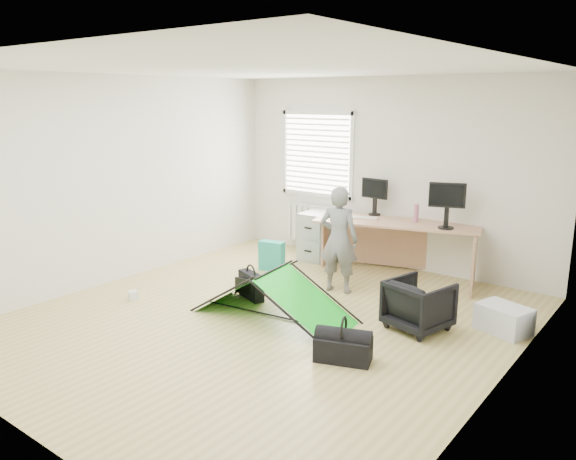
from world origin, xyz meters
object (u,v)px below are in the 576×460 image
Objects in this scene: filing_cabinet at (320,235)px; office_chair at (419,305)px; monitor_right at (447,212)px; duffel_bag at (343,349)px; desk at (396,248)px; person at (339,240)px; laptop_bag at (251,286)px; monitor_left at (375,202)px; kite at (274,294)px; thermos at (416,213)px; storage_crate at (504,319)px.

filing_cabinet is 2.84m from office_chair.
duffel_bag is (0.14, -2.69, -0.86)m from monitor_right.
office_chair is at bearing -36.82° from filing_cabinet.
person is (-0.26, -1.06, 0.30)m from desk.
filing_cabinet is 1.68× the size of laptop_bag.
monitor_right reaches higher than office_chair.
monitor_left reaches higher than office_chair.
desk is 1.28m from filing_cabinet.
monitor_right is at bearing 70.17° from laptop_bag.
desk is at bearing 73.22° from kite.
monitor_right is at bearing -62.39° from office_chair.
laptop_bag reaches higher than duffel_bag.
thermos is at bearing -3.11° from monitor_left.
duffel_bag is (1.18, -0.44, -0.16)m from kite.
laptop_bag is at bearing 145.56° from kite.
storage_crate is at bearing -22.52° from filing_cabinet.
storage_crate is (2.27, -1.29, -0.81)m from monitor_left.
office_chair is 1.38× the size of laptop_bag.
monitor_right is 0.26× the size of kite.
duffel_bag is (-0.24, -1.12, -0.16)m from office_chair.
desk is 3.06× the size of filing_cabinet.
desk is 5.14× the size of laptop_bag.
monitor_left reaches higher than kite.
storage_crate is at bearing 37.43° from laptop_bag.
filing_cabinet is at bearing -176.45° from thermos.
storage_crate is at bearing 165.48° from person.
office_chair reaches higher than duffel_bag.
monitor_left reaches higher than filing_cabinet.
desk reaches higher than storage_crate.
person is 2.59× the size of duffel_bag.
thermos reaches higher than desk.
duffel_bag is at bearing -28.08° from kite.
kite reaches higher than laptop_bag.
monitor_right reaches higher than desk.
laptop_bag is (-0.97, -1.93, -0.22)m from desk.
laptop_bag is at bearing 37.37° from person.
office_chair is 0.90m from storage_crate.
thermos is 0.41× the size of office_chair.
monitor_right is 1.07× the size of laptop_bag.
thermos is at bearing 1.07° from filing_cabinet.
office_chair is 1.16× the size of storage_crate.
desk is 1.13m from person.
monitor_left is 2.74m from storage_crate.
kite is at bearing 39.75° from office_chair.
thermos is (1.50, 0.09, 0.52)m from filing_cabinet.
desk is 0.56m from thermos.
filing_cabinet is 1.39× the size of duffel_bag.
kite is at bearing -6.19° from laptop_bag.
storage_crate is at bearing 20.22° from kite.
laptop_bag is at bearing 24.59° from office_chair.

